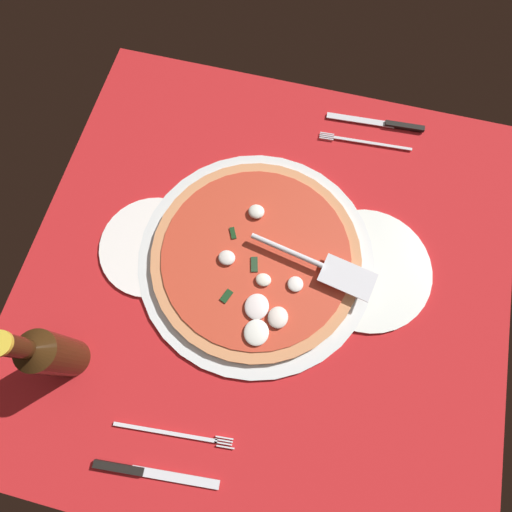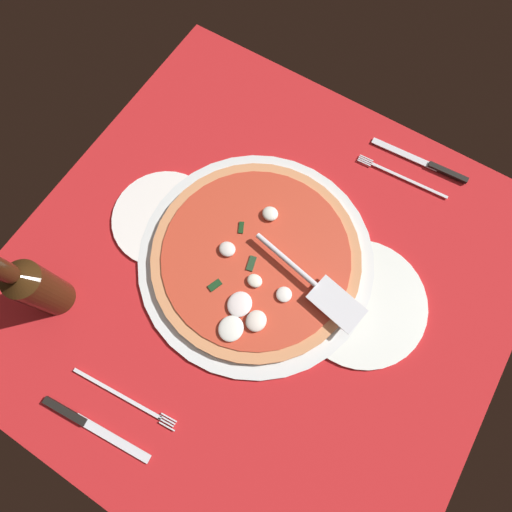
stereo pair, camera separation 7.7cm
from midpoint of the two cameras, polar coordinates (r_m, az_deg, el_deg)
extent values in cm
cube|color=red|center=(78.38, -1.55, -3.42)|extent=(90.29, 90.29, 0.80)
cube|color=silver|center=(89.38, -31.93, -7.98)|extent=(7.52, 7.52, 0.10)
cube|color=silver|center=(90.75, -28.42, 0.90)|extent=(7.52, 7.52, 0.10)
cube|color=silver|center=(94.53, -25.10, 9.29)|extent=(7.52, 7.52, 0.10)
cube|color=silver|center=(100.45, -21.97, 16.84)|extent=(7.52, 7.52, 0.10)
cube|color=silver|center=(108.15, -19.02, 23.39)|extent=(7.52, 7.52, 0.10)
cube|color=silver|center=(88.28, -33.64, -23.27)|extent=(7.52, 7.52, 0.10)
cube|color=silver|center=(85.81, -29.78, -14.19)|extent=(7.52, 7.52, 0.10)
cube|color=silver|center=(85.93, -26.12, -4.81)|extent=(7.52, 7.52, 0.10)
cube|color=silver|center=(88.65, -22.68, 4.29)|extent=(7.52, 7.52, 0.10)
cube|color=silver|center=(93.73, -19.46, 12.62)|extent=(7.52, 7.52, 0.10)
cube|color=silver|center=(100.82, -16.45, 19.90)|extent=(7.52, 7.52, 0.10)
cube|color=silver|center=(83.45, -27.34, -20.83)|extent=(7.52, 7.52, 0.10)
cube|color=silver|center=(82.21, -23.53, -11.10)|extent=(7.52, 7.52, 0.10)
cube|color=silver|center=(83.70, -19.98, -1.37)|extent=(7.52, 7.52, 0.10)
cube|color=silver|center=(87.79, -16.68, 7.75)|extent=(7.52, 7.52, 0.10)
cube|color=silver|center=(94.13, -13.64, 15.83)|extent=(7.52, 7.52, 0.10)
cube|color=silver|center=(102.31, -10.84, 22.72)|extent=(7.52, 7.52, 0.10)
cube|color=silver|center=(82.40, -24.55, -27.70)|extent=(7.52, 7.52, 0.10)
cube|color=silver|center=(79.74, -20.60, -17.86)|extent=(7.52, 7.52, 0.10)
cube|color=silver|center=(79.88, -16.96, -7.64)|extent=(7.52, 7.52, 0.10)
cube|color=silver|center=(82.79, -13.62, 2.22)|extent=(7.52, 7.52, 0.10)
cube|color=silver|center=(88.21, -10.56, 11.14)|extent=(7.52, 7.52, 0.10)
cube|color=silver|center=(95.72, -7.77, 18.83)|extent=(7.52, 7.52, 0.10)
cube|color=silver|center=(78.65, -17.29, -24.88)|extent=(7.52, 7.52, 0.10)
cube|color=silver|center=(77.34, -13.59, -14.42)|extent=(7.52, 7.52, 0.10)
cube|color=silver|center=(78.92, -10.23, -3.94)|extent=(7.52, 7.52, 0.10)
cube|color=silver|center=(83.24, -7.19, 5.80)|extent=(7.52, 7.52, 0.10)
cube|color=silver|center=(89.91, -4.44, 14.33)|extent=(7.52, 7.52, 0.10)
cube|color=silver|center=(98.44, -1.96, 21.51)|extent=(7.52, 7.52, 0.10)
cube|color=silver|center=(76.21, -9.82, -21.46)|extent=(7.52, 7.52, 0.10)
cube|color=silver|center=(76.35, -6.49, -10.60)|extent=(7.52, 7.52, 0.10)
cube|color=silver|center=(79.40, -3.51, -0.15)|extent=(7.52, 7.52, 0.10)
cube|color=silver|center=(85.03, -0.86, 9.22)|extent=(7.52, 7.52, 0.10)
cube|color=silver|center=(92.79, 1.53, 17.21)|extent=(7.52, 7.52, 0.10)
cube|color=silver|center=(76.56, -5.63, -28.49)|extent=(7.52, 7.52, 0.10)
cube|color=silver|center=(75.21, -2.39, -17.55)|extent=(7.52, 7.52, 0.10)
cube|color=silver|center=(76.84, 0.47, -6.61)|extent=(7.52, 7.52, 0.10)
cube|color=silver|center=(81.27, 3.00, 3.52)|extent=(7.52, 7.52, 0.10)
cube|color=silver|center=(88.08, 5.24, 12.34)|extent=(7.52, 7.52, 0.10)
cube|color=silver|center=(96.77, 7.24, 19.73)|extent=(7.52, 7.52, 0.10)
cube|color=silver|center=(75.57, 2.09, -24.48)|extent=(7.52, 7.52, 0.10)
cube|color=silver|center=(75.71, 4.77, -13.35)|extent=(7.52, 7.52, 0.10)
cube|color=silver|center=(78.78, 7.11, -2.65)|extent=(7.52, 7.52, 0.10)
cube|color=silver|center=(84.46, 9.17, 6.94)|extent=(7.52, 7.52, 0.10)
cube|color=silver|center=(92.27, 10.98, 15.10)|extent=(7.52, 7.52, 0.10)
cube|color=silver|center=(77.40, 6.94, -31.07)|extent=(7.52, 7.52, 0.10)
cube|color=silver|center=(76.06, 9.36, -20.07)|extent=(7.52, 7.52, 0.10)
cube|color=silver|center=(77.67, 11.46, -9.09)|extent=(7.52, 7.52, 0.10)
cube|color=silver|center=(82.06, 13.28, 1.10)|extent=(7.52, 7.52, 0.10)
cube|color=silver|center=(88.81, 14.88, 9.99)|extent=(7.52, 7.52, 0.10)
cube|color=silver|center=(97.44, 16.30, 17.47)|extent=(7.52, 7.52, 0.10)
cube|color=silver|center=(77.88, 14.22, -26.49)|extent=(7.52, 7.52, 0.10)
cube|color=silver|center=(78.02, 16.01, -15.54)|extent=(7.52, 7.52, 0.10)
cube|color=silver|center=(81.00, 17.56, -5.00)|extent=(7.52, 7.52, 0.10)
cube|color=silver|center=(86.53, 18.91, 4.49)|extent=(7.52, 7.52, 0.10)
cube|color=silver|center=(94.17, 20.10, 12.64)|extent=(7.52, 7.52, 0.10)
cube|color=silver|center=(79.79, 20.72, -21.72)|extent=(7.52, 7.52, 0.10)
cube|color=silver|center=(81.33, 21.96, -11.13)|extent=(7.52, 7.52, 0.10)
cube|color=silver|center=(85.53, 23.03, -1.24)|extent=(7.52, 7.52, 0.10)
cube|color=silver|center=(92.03, 23.97, 7.48)|extent=(7.52, 7.52, 0.10)
cube|color=silver|center=(100.38, 24.80, 14.91)|extent=(7.52, 7.52, 0.10)
cube|color=silver|center=(82.90, 25.53, -27.41)|extent=(7.52, 7.52, 0.10)
cube|color=silver|center=(83.03, 26.43, -17.03)|extent=(7.52, 7.52, 0.10)
cube|color=silver|center=(85.84, 27.21, -7.02)|extent=(7.52, 7.52, 0.10)
cube|color=silver|center=(91.08, 27.88, 2.11)|extent=(7.52, 7.52, 0.10)
cube|color=silver|center=(98.37, 28.48, 10.06)|extent=(7.52, 7.52, 0.10)
cylinder|color=silver|center=(78.47, -2.78, -0.77)|extent=(44.64, 44.64, 1.03)
cylinder|color=white|center=(82.62, -16.61, 0.88)|extent=(20.33, 20.33, 1.00)
cylinder|color=white|center=(79.62, 12.40, -2.20)|extent=(24.29, 24.29, 1.00)
cylinder|color=tan|center=(77.39, -2.82, -0.51)|extent=(39.40, 39.40, 1.24)
cylinder|color=#C43C26|center=(76.66, -2.84, -0.33)|extent=(35.38, 35.38, 0.30)
ellipsoid|color=white|center=(72.77, -3.01, -10.95)|extent=(4.38, 4.67, 1.01)
ellipsoid|color=white|center=(78.99, -2.73, 5.74)|extent=(3.12, 2.93, 1.36)
ellipsoid|color=white|center=(74.45, 2.53, -4.34)|extent=(2.87, 2.91, 0.92)
ellipsoid|color=white|center=(74.54, -1.83, -3.77)|extent=(2.85, 2.44, 1.06)
ellipsoid|color=silver|center=(76.21, -6.92, -0.67)|extent=(3.16, 2.91, 1.14)
ellipsoid|color=white|center=(73.46, -2.56, -7.52)|extent=(4.33, 4.73, 1.04)
ellipsoid|color=white|center=(72.92, 0.02, -8.93)|extent=(3.60, 3.93, 1.31)
cube|color=#143919|center=(74.74, -7.02, -5.95)|extent=(2.07, 2.76, 0.30)
cube|color=#1F3C22|center=(75.82, -3.11, -1.60)|extent=(1.94, 3.09, 0.30)
cube|color=#143717|center=(78.18, -5.99, 2.75)|extent=(1.86, 2.50, 0.30)
cube|color=silver|center=(74.67, 9.69, -3.36)|extent=(10.53, 7.29, 0.30)
cylinder|color=silver|center=(74.76, 1.38, 0.34)|extent=(13.97, 3.64, 1.00)
cube|color=white|center=(77.84, -15.96, -25.03)|extent=(20.76, 15.63, 0.60)
cube|color=silver|center=(76.99, -15.45, -22.82)|extent=(17.61, 2.15, 0.25)
cube|color=silver|center=(75.38, -7.43, -25.10)|extent=(3.01, 0.48, 0.25)
cube|color=silver|center=(75.32, -7.35, -24.78)|extent=(3.01, 0.48, 0.25)
cube|color=silver|center=(75.27, -7.28, -24.45)|extent=(3.01, 0.48, 0.25)
cube|color=silver|center=(75.21, -7.21, -24.12)|extent=(3.01, 0.48, 0.25)
cube|color=black|center=(79.37, -21.37, -25.96)|extent=(8.34, 1.92, 0.80)
cube|color=silver|center=(77.35, -14.24, -27.89)|extent=(14.54, 2.67, 0.25)
cube|color=white|center=(93.54, 13.57, 15.73)|extent=(16.68, 12.65, 0.60)
cube|color=silver|center=(91.67, 13.46, 14.55)|extent=(16.39, 1.58, 0.25)
cube|color=silver|center=(91.36, 7.35, 16.09)|extent=(3.01, 0.40, 0.25)
cube|color=silver|center=(91.11, 7.31, 15.87)|extent=(3.01, 0.40, 0.25)
cube|color=silver|center=(90.86, 7.27, 15.64)|extent=(3.01, 0.40, 0.25)
cube|color=silver|center=(90.60, 7.23, 15.42)|extent=(3.01, 0.40, 0.25)
cube|color=black|center=(95.50, 17.60, 16.40)|extent=(8.33, 1.69, 0.80)
cube|color=silver|center=(94.46, 11.89, 17.55)|extent=(14.53, 2.26, 0.25)
cylinder|color=#321E0C|center=(77.69, -28.57, -12.33)|extent=(6.59, 6.59, 13.27)
cone|color=#321E0C|center=(70.83, -31.52, -11.45)|extent=(6.59, 6.59, 2.52)
cylinder|color=#321E0C|center=(67.23, -33.35, -10.88)|extent=(2.99, 2.99, 5.98)
camera|label=1|loc=(0.04, -92.89, -8.49)|focal=29.02mm
camera|label=2|loc=(0.04, 87.11, 8.49)|focal=29.02mm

